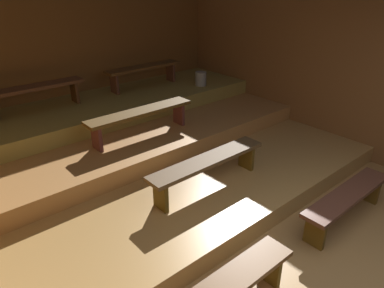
{
  "coord_description": "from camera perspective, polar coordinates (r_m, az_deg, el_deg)",
  "views": [
    {
      "loc": [
        -2.53,
        -0.57,
        2.61
      ],
      "look_at": [
        0.26,
        2.66,
        0.57
      ],
      "focal_mm": 33.03,
      "sensor_mm": 36.0,
      "label": 1
    }
  ],
  "objects": [
    {
      "name": "ground",
      "position": [
        4.89,
        -2.33,
        -7.32
      ],
      "size": [
        6.26,
        6.12,
        0.08
      ],
      "primitive_type": "cube",
      "color": "#A37642"
    },
    {
      "name": "bench_middle_center",
      "position": [
        5.11,
        -8.32,
        4.62
      ],
      "size": [
        1.64,
        0.29,
        0.39
      ],
      "color": "brown",
      "rests_on": "platform_middle"
    },
    {
      "name": "wall_right",
      "position": [
        6.34,
        17.76,
        12.13
      ],
      "size": [
        0.06,
        6.12,
        2.53
      ],
      "primitive_type": "cube",
      "color": "brown",
      "rests_on": "ground"
    },
    {
      "name": "pail_upper",
      "position": [
        6.72,
        1.42,
        10.49
      ],
      "size": [
        0.21,
        0.21,
        0.25
      ],
      "primitive_type": "cylinder",
      "color": "gray",
      "rests_on": "platform_upper"
    },
    {
      "name": "bench_upper_right",
      "position": [
        6.64,
        -7.82,
        11.74
      ],
      "size": [
        1.47,
        0.29,
        0.39
      ],
      "color": "brown",
      "rests_on": "platform_upper"
    },
    {
      "name": "platform_lower",
      "position": [
        5.25,
        -6.71,
        -2.92
      ],
      "size": [
        5.46,
        4.05,
        0.25
      ],
      "primitive_type": "cube",
      "color": "#AF8246",
      "rests_on": "ground"
    },
    {
      "name": "bench_upper_left",
      "position": [
        5.85,
        -24.13,
        7.85
      ],
      "size": [
        1.47,
        0.29,
        0.39
      ],
      "color": "brown",
      "rests_on": "platform_upper"
    },
    {
      "name": "bench_floor_right",
      "position": [
        4.44,
        23.78,
        -8.05
      ],
      "size": [
        1.5,
        0.29,
        0.39
      ],
      "color": "brown",
      "rests_on": "ground"
    },
    {
      "name": "platform_upper",
      "position": [
        6.1,
        -13.99,
        5.68
      ],
      "size": [
        5.46,
        1.44,
        0.25
      ],
      "primitive_type": "cube",
      "color": "olive",
      "rests_on": "platform_middle"
    },
    {
      "name": "bench_lower_center",
      "position": [
        4.26,
        2.59,
        -3.21
      ],
      "size": [
        1.66,
        0.29,
        0.39
      ],
      "color": "brown",
      "rests_on": "platform_lower"
    },
    {
      "name": "platform_middle",
      "position": [
        5.74,
        -11.22,
        2.06
      ],
      "size": [
        5.46,
        2.51,
        0.25
      ],
      "primitive_type": "cube",
      "color": "#AF763F",
      "rests_on": "platform_lower"
    },
    {
      "name": "wall_back",
      "position": [
        6.58,
        -17.74,
        12.59
      ],
      "size": [
        6.26,
        0.06,
        2.53
      ],
      "primitive_type": "cube",
      "color": "brown",
      "rests_on": "ground"
    }
  ]
}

